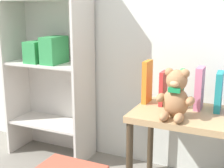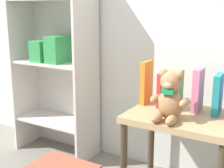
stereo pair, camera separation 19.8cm
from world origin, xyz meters
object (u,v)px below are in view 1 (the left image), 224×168
Objects in this scene: bookshelf_side at (50,49)px; book_standing_teal at (219,92)px; display_table at (185,126)px; teddy_bear at (176,96)px; book_standing_orange at (147,82)px; book_standing_pink at (199,88)px; book_standing_red at (163,88)px; book_standing_green at (181,89)px.

bookshelf_side is 1.21m from book_standing_teal.
display_table is 2.20× the size of teddy_bear.
book_standing_pink is (0.32, -0.00, -0.01)m from book_standing_orange.
book_standing_orange reaches higher than display_table.
book_standing_teal is at bearing 32.67° from display_table.
teddy_bear is at bearing -107.66° from display_table.
book_standing_orange is at bearing 161.58° from display_table.
teddy_bear reaches higher than book_standing_red.
teddy_bear is at bearing -134.42° from book_standing_teal.
teddy_bear is 1.18× the size of book_standing_green.
display_table is 2.24× the size of book_standing_orange.
book_standing_orange is 0.42m from book_standing_teal.
bookshelf_side is at bearing 174.37° from book_standing_green.
bookshelf_side is at bearing 175.23° from book_standing_orange.
book_standing_pink is (1.09, -0.07, -0.16)m from bookshelf_side.
teddy_bear is 0.31m from book_standing_orange.
book_standing_pink is 1.10× the size of book_standing_teal.
book_standing_red is 0.32m from book_standing_teal.
bookshelf_side is at bearing 164.44° from teddy_bear.
book_standing_orange is 1.06× the size of book_standing_pink.
book_standing_teal is (0.20, 0.22, -0.01)m from teddy_bear.
display_table is at bearing 72.34° from teddy_bear.
bookshelf_side reaches higher than book_standing_red.
book_standing_orange is 0.11m from book_standing_red.
teddy_bear is at bearing -15.56° from bookshelf_side.
display_table is 0.24m from teddy_bear.
book_standing_orange is (-0.26, 0.09, 0.21)m from display_table.
book_standing_red is at bearing 177.90° from book_standing_green.
book_standing_red is at bearing 153.82° from display_table.
teddy_bear reaches higher than book_standing_green.
book_standing_green is 0.11m from book_standing_pink.
book_standing_green is (0.21, -0.01, -0.02)m from book_standing_orange.
bookshelf_side is 0.90m from book_standing_red.
teddy_bear is at bearing -113.72° from book_standing_pink.
display_table is at bearing -55.57° from book_standing_green.
book_standing_pink is (0.11, 0.01, 0.01)m from book_standing_green.
book_standing_red is at bearing -177.54° from book_standing_pink.
bookshelf_side is at bearing 174.62° from book_standing_red.
book_standing_teal reaches higher than book_standing_red.
teddy_bear is 0.19m from book_standing_green.
book_standing_orange is (0.77, -0.07, -0.15)m from bookshelf_side.
book_standing_pink is (0.21, 0.01, 0.02)m from book_standing_red.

